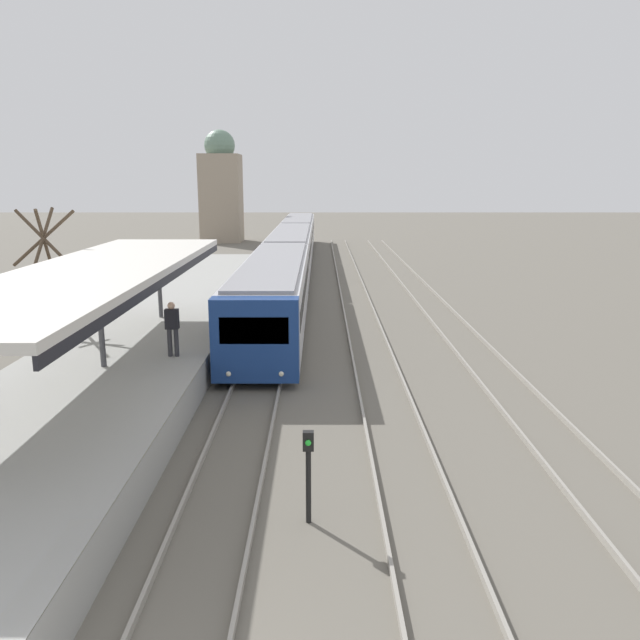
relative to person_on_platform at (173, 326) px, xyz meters
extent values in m
cube|color=beige|center=(-1.76, -1.05, 1.81)|extent=(4.00, 16.44, 0.20)
cube|color=black|center=(0.20, -1.05, 1.59)|extent=(0.08, 16.44, 0.24)
cylinder|color=#47474C|center=(-1.76, -1.05, 0.38)|extent=(0.16, 0.16, 2.65)
cylinder|color=#47474C|center=(-1.76, 5.53, 0.38)|extent=(0.16, 0.16, 2.65)
cylinder|color=#2D2D33|center=(-0.10, 0.00, -0.52)|extent=(0.14, 0.14, 0.85)
cylinder|color=#2D2D33|center=(0.10, 0.00, -0.52)|extent=(0.14, 0.14, 0.85)
cube|color=black|center=(0.00, 0.00, 0.21)|extent=(0.40, 0.22, 0.60)
sphere|color=tan|center=(0.00, 0.00, 0.61)|extent=(0.22, 0.22, 0.22)
cube|color=navy|center=(2.48, -0.06, -0.41)|extent=(2.62, 0.70, 2.53)
cube|color=black|center=(2.48, -0.39, -0.06)|extent=(2.04, 0.04, 0.81)
sphere|color=#EFEACC|center=(1.70, -0.40, -1.38)|extent=(0.16, 0.16, 0.16)
sphere|color=#EFEACC|center=(3.27, -0.40, -1.38)|extent=(0.16, 0.16, 0.16)
cube|color=silver|center=(2.48, 7.93, -0.41)|extent=(2.62, 15.27, 2.53)
cube|color=gray|center=(2.48, 7.93, 0.91)|extent=(2.30, 14.97, 0.12)
cube|color=black|center=(2.48, 7.93, -0.13)|extent=(2.64, 14.05, 0.66)
cylinder|color=black|center=(1.37, 2.96, -1.60)|extent=(0.12, 0.70, 0.70)
cylinder|color=black|center=(3.59, 2.96, -1.60)|extent=(0.12, 0.70, 0.70)
cylinder|color=black|center=(1.37, 12.89, -1.60)|extent=(0.12, 0.70, 0.70)
cylinder|color=black|center=(3.59, 12.89, -1.60)|extent=(0.12, 0.70, 0.70)
cube|color=silver|center=(2.48, 23.55, -0.41)|extent=(2.62, 15.27, 2.53)
cube|color=gray|center=(2.48, 23.55, 0.91)|extent=(2.30, 14.97, 0.12)
cube|color=black|center=(2.48, 23.55, -0.13)|extent=(2.64, 14.05, 0.66)
cylinder|color=black|center=(1.37, 18.59, -1.60)|extent=(0.12, 0.70, 0.70)
cylinder|color=black|center=(3.59, 18.59, -1.60)|extent=(0.12, 0.70, 0.70)
cylinder|color=black|center=(1.37, 28.51, -1.60)|extent=(0.12, 0.70, 0.70)
cylinder|color=black|center=(3.59, 28.51, -1.60)|extent=(0.12, 0.70, 0.70)
cube|color=silver|center=(2.48, 39.17, -0.41)|extent=(2.62, 15.27, 2.53)
cube|color=gray|center=(2.48, 39.17, 0.91)|extent=(2.30, 14.97, 0.12)
cube|color=black|center=(2.48, 39.17, -0.13)|extent=(2.64, 14.05, 0.66)
cylinder|color=black|center=(1.37, 34.21, -1.60)|extent=(0.12, 0.70, 0.70)
cylinder|color=black|center=(3.59, 34.21, -1.60)|extent=(0.12, 0.70, 0.70)
cylinder|color=black|center=(1.37, 44.13, -1.60)|extent=(0.12, 0.70, 0.70)
cylinder|color=black|center=(3.59, 44.13, -1.60)|extent=(0.12, 0.70, 0.70)
cylinder|color=black|center=(4.21, -7.66, -1.23)|extent=(0.10, 0.10, 1.43)
cube|color=black|center=(4.21, -7.66, -0.34)|extent=(0.20, 0.14, 0.36)
sphere|color=green|center=(4.21, -7.75, -0.34)|extent=(0.11, 0.11, 0.11)
cube|color=gray|center=(-5.64, 46.56, 2.43)|extent=(4.00, 4.00, 8.76)
sphere|color=slate|center=(-5.64, 46.56, 7.66)|extent=(3.07, 3.07, 3.07)
cylinder|color=#4C3D2D|center=(-5.53, 4.37, -0.36)|extent=(0.32, 0.32, 3.18)
cylinder|color=#4C3D2D|center=(-5.53, 4.37, 2.24)|extent=(0.38, 1.51, 2.09)
cylinder|color=#4C3D2D|center=(-5.53, 4.37, 2.21)|extent=(2.40, 0.12, 2.04)
cylinder|color=#4C3D2D|center=(-5.53, 4.37, 2.24)|extent=(0.38, 1.51, 2.09)
cylinder|color=#4C3D2D|center=(-5.53, 4.37, 2.21)|extent=(2.30, 0.93, 2.04)
camera|label=1|loc=(4.42, -18.11, 4.24)|focal=35.00mm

